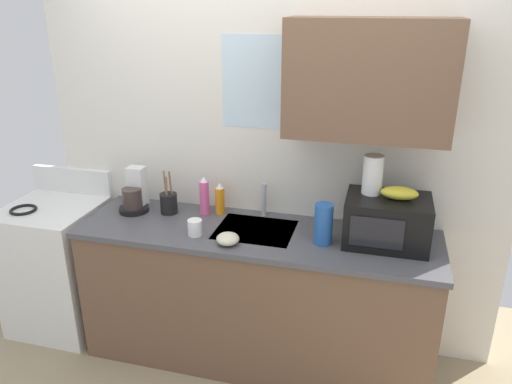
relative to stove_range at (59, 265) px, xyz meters
name	(u,v)px	position (x,y,z in m)	size (l,w,h in m)	color
kitchen_wall_assembly	(286,144)	(1.53, 0.31, 0.90)	(2.92, 0.42, 2.50)	silver
counter_unit	(256,295)	(1.42, 0.00, 0.00)	(2.15, 0.63, 0.90)	brown
sink_faucet	(264,200)	(1.41, 0.24, 0.55)	(0.03, 0.03, 0.21)	#B2B5BA
stove_range	(59,265)	(0.00, 0.00, 0.00)	(0.60, 0.60, 1.08)	white
microwave	(387,221)	(2.16, 0.04, 0.58)	(0.46, 0.35, 0.27)	black
banana_bunch	(399,193)	(2.21, 0.05, 0.75)	(0.20, 0.11, 0.07)	gold
paper_towel_roll	(373,175)	(2.06, 0.10, 0.82)	(0.11, 0.11, 0.22)	white
coffee_maker	(135,195)	(0.58, 0.10, 0.55)	(0.19, 0.21, 0.28)	black
dish_soap_bottle_orange	(220,199)	(1.13, 0.19, 0.54)	(0.06, 0.06, 0.21)	orange
dish_soap_bottle_pink	(204,196)	(1.04, 0.16, 0.56)	(0.06, 0.06, 0.25)	#E55999
cereal_canister	(323,224)	(1.82, -0.05, 0.56)	(0.10, 0.10, 0.24)	#2659A5
mug_white	(195,228)	(1.09, -0.14, 0.49)	(0.08, 0.08, 0.10)	white
utensil_crock	(169,203)	(0.81, 0.12, 0.51)	(0.11, 0.11, 0.28)	black
small_bowl	(228,239)	(1.31, -0.20, 0.47)	(0.13, 0.13, 0.07)	beige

